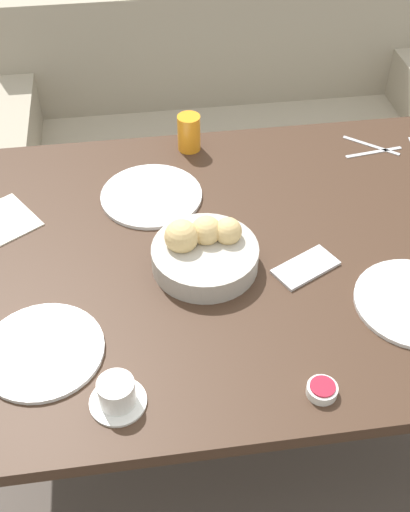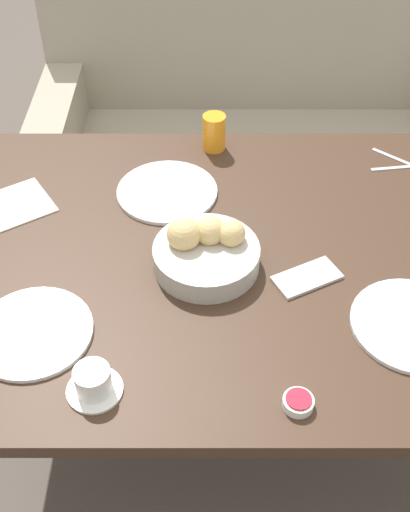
{
  "view_description": "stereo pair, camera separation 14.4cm",
  "coord_description": "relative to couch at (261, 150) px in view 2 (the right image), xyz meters",
  "views": [
    {
      "loc": [
        -0.22,
        -1.08,
        1.81
      ],
      "look_at": [
        -0.08,
        -0.04,
        0.81
      ],
      "focal_mm": 45.0,
      "sensor_mm": 36.0,
      "label": 1
    },
    {
      "loc": [
        -0.08,
        -1.09,
        1.81
      ],
      "look_at": [
        -0.08,
        -0.04,
        0.81
      ],
      "focal_mm": 45.0,
      "sensor_mm": 36.0,
      "label": 2
    }
  ],
  "objects": [
    {
      "name": "napkin",
      "position": [
        -0.71,
        -0.91,
        0.46
      ],
      "size": [
        0.22,
        0.22,
        0.0
      ],
      "color": "silver",
      "rests_on": "dining_table"
    },
    {
      "name": "juice_glass",
      "position": [
        -0.21,
        -0.65,
        0.5
      ],
      "size": [
        0.06,
        0.06,
        0.1
      ],
      "color": "orange",
      "rests_on": "dining_table"
    },
    {
      "name": "plate_near_left",
      "position": [
        -0.59,
        -1.33,
        0.46
      ],
      "size": [
        0.25,
        0.25,
        0.01
      ],
      "color": "white",
      "rests_on": "dining_table"
    },
    {
      "name": "ground_plane",
      "position": [
        -0.15,
        -1.08,
        -0.33
      ],
      "size": [
        10.0,
        10.0,
        0.0
      ],
      "primitive_type": "plane",
      "color": "#564C44"
    },
    {
      "name": "fork_silver",
      "position": [
        0.3,
        -0.71,
        0.45
      ],
      "size": [
        0.14,
        0.12,
        0.0
      ],
      "color": "#B7B7BC",
      "rests_on": "dining_table"
    },
    {
      "name": "plate_far_center",
      "position": [
        -0.33,
        -0.86,
        0.46
      ],
      "size": [
        0.26,
        0.26,
        0.01
      ],
      "color": "white",
      "rests_on": "dining_table"
    },
    {
      "name": "cell_phone",
      "position": [
        -0.0,
        -1.17,
        0.46
      ],
      "size": [
        0.17,
        0.13,
        0.01
      ],
      "color": "silver",
      "rests_on": "dining_table"
    },
    {
      "name": "dining_table",
      "position": [
        -0.15,
        -1.08,
        0.36
      ],
      "size": [
        1.46,
        1.01,
        0.78
      ],
      "color": "#3D281C",
      "rests_on": "ground_plane"
    },
    {
      "name": "couch",
      "position": [
        0.0,
        0.0,
        0.0
      ],
      "size": [
        1.68,
        0.7,
        0.9
      ],
      "color": "#9E937F",
      "rests_on": "ground_plane"
    },
    {
      "name": "bread_basket",
      "position": [
        -0.23,
        -1.12,
        0.49
      ],
      "size": [
        0.24,
        0.24,
        0.12
      ],
      "color": "#B2ADA3",
      "rests_on": "dining_table"
    },
    {
      "name": "jam_bowl_berry",
      "position": [
        -0.06,
        -1.5,
        0.46
      ],
      "size": [
        0.06,
        0.06,
        0.02
      ],
      "color": "white",
      "rests_on": "dining_table"
    },
    {
      "name": "knife_silver",
      "position": [
        0.3,
        -0.75,
        0.45
      ],
      "size": [
        0.17,
        0.03,
        0.0
      ],
      "color": "#B7B7BC",
      "rests_on": "dining_table"
    },
    {
      "name": "coffee_cup",
      "position": [
        -0.44,
        -1.47,
        0.48
      ],
      "size": [
        0.11,
        0.11,
        0.06
      ],
      "color": "white",
      "rests_on": "dining_table"
    }
  ]
}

